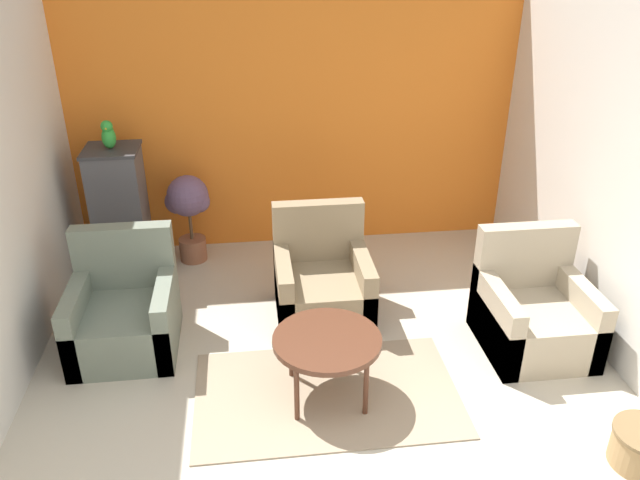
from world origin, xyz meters
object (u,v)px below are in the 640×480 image
at_px(coffee_table, 327,343).
at_px(armchair_left, 125,315).
at_px(armchair_middle, 322,284).
at_px(potted_plant, 188,206).
at_px(armchair_right, 533,314).
at_px(parrot, 109,135).
at_px(birdcage, 121,213).

bearing_deg(coffee_table, armchair_left, 152.11).
xyz_separation_m(armchair_middle, potted_plant, (-1.15, 1.11, 0.30)).
height_order(coffee_table, armchair_right, armchair_right).
xyz_separation_m(coffee_table, parrot, (-1.66, 2.03, 0.90)).
relative_size(coffee_table, armchair_middle, 0.82).
relative_size(armchair_left, potted_plant, 1.03).
bearing_deg(armchair_right, parrot, 153.92).
relative_size(parrot, potted_plant, 0.30).
height_order(armchair_middle, potted_plant, armchair_middle).
relative_size(armchair_right, potted_plant, 1.03).
xyz_separation_m(parrot, potted_plant, (0.61, 0.13, -0.76)).
height_order(birdcage, potted_plant, birdcage).
xyz_separation_m(armchair_left, parrot, (-0.18, 1.25, 1.06)).
xyz_separation_m(armchair_right, armchair_middle, (-1.57, 0.65, 0.00)).
height_order(armchair_left, potted_plant, armchair_left).
height_order(armchair_right, birdcage, birdcage).
distance_m(armchair_middle, birdcage, 2.03).
bearing_deg(armchair_right, coffee_table, -166.40).
distance_m(armchair_left, potted_plant, 1.48).
relative_size(armchair_right, parrot, 3.47).
bearing_deg(armchair_middle, parrot, 150.94).
distance_m(armchair_right, birdcage, 3.71).
distance_m(armchair_left, armchair_middle, 1.60).
bearing_deg(parrot, birdcage, -90.00).
bearing_deg(coffee_table, potted_plant, 115.90).
distance_m(armchair_middle, potted_plant, 1.63).
distance_m(armchair_left, birdcage, 1.30).
xyz_separation_m(coffee_table, armchair_right, (1.67, 0.40, -0.16)).
bearing_deg(coffee_table, armchair_middle, 84.53).
xyz_separation_m(armchair_left, potted_plant, (0.42, 1.38, 0.30)).
bearing_deg(potted_plant, armchair_middle, -43.96).
height_order(parrot, potted_plant, parrot).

